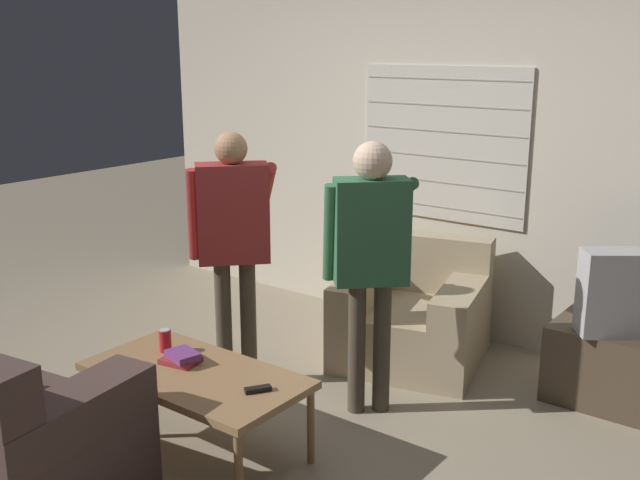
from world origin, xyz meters
TOP-DOWN VIEW (x-y plane):
  - ground_plane at (0.00, 0.00)m, footprint 16.00×16.00m
  - wall_back at (0.00, 2.03)m, footprint 5.20×0.08m
  - armchair_beige at (0.22, 1.40)m, footprint 1.10×1.09m
  - coffee_table at (-0.07, -0.32)m, footprint 1.17×0.61m
  - person_left_standing at (-0.48, 0.42)m, footprint 0.49×0.77m
  - person_right_standing at (0.39, 0.60)m, footprint 0.49×0.79m
  - book_stack at (-0.20, -0.29)m, footprint 0.22×0.18m
  - soda_can at (-0.39, -0.24)m, footprint 0.07×0.07m
  - spare_remote at (0.34, -0.30)m, footprint 0.10×0.13m

SIDE VIEW (x-z plane):
  - ground_plane at x=0.00m, z-range 0.00..0.00m
  - armchair_beige at x=0.22m, z-range -0.09..0.71m
  - coffee_table at x=-0.07m, z-range 0.19..0.63m
  - spare_remote at x=0.34m, z-range 0.45..0.47m
  - book_stack at x=-0.20m, z-range 0.45..0.51m
  - soda_can at x=-0.39m, z-range 0.45..0.57m
  - person_right_standing at x=0.39m, z-range 0.21..1.78m
  - person_left_standing at x=-0.48m, z-range 0.21..1.78m
  - wall_back at x=0.00m, z-range 0.00..2.55m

